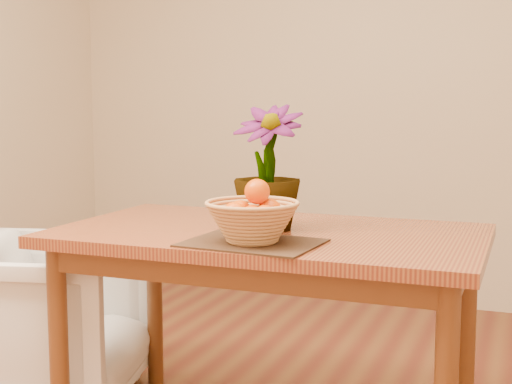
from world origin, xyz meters
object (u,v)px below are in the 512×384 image
(potted_plant, at_px, (267,167))
(table, at_px, (269,256))
(wicker_basket, at_px, (252,223))
(armchair, at_px, (47,313))

(potted_plant, bearing_deg, table, -40.25)
(wicker_basket, bearing_deg, armchair, 164.81)
(armchair, bearing_deg, table, -104.73)
(table, relative_size, wicker_basket, 4.94)
(table, relative_size, armchair, 1.95)
(wicker_basket, xyz_separation_m, potted_plant, (-0.05, 0.25, 0.14))
(table, distance_m, wicker_basket, 0.29)
(potted_plant, height_order, armchair, potted_plant)
(table, distance_m, potted_plant, 0.30)
(table, xyz_separation_m, armchair, (-0.93, 0.02, -0.30))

